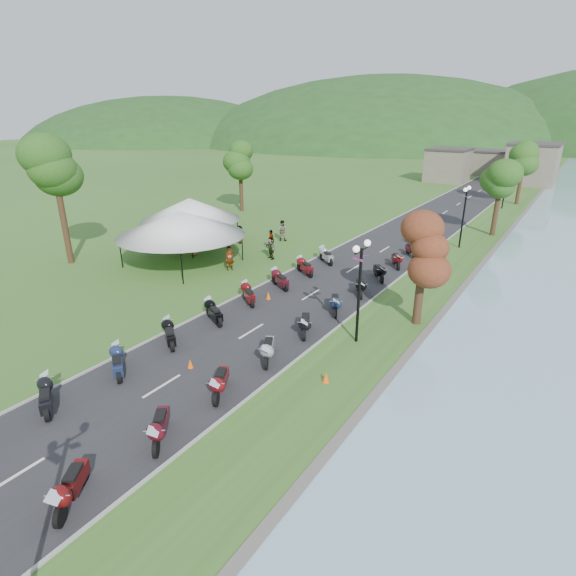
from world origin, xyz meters
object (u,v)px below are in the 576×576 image
Objects in this scene: pedestrian_a at (230,270)px; pedestrian_c at (240,243)px; pedestrian_b at (282,240)px; vendor_tent_main at (182,238)px.

pedestrian_a is 1.14× the size of pedestrian_c.
pedestrian_c is at bearing 23.44° from pedestrian_b.
pedestrian_a is at bearing 74.40° from pedestrian_b.
vendor_tent_main is 4.40m from pedestrian_a.
pedestrian_b is 3.77m from pedestrian_c.
pedestrian_b reaches higher than pedestrian_c.
pedestrian_a is 8.87m from pedestrian_b.
vendor_tent_main is at bearing 134.45° from pedestrian_a.
vendor_tent_main is 7.01m from pedestrian_c.
vendor_tent_main is 10.04m from pedestrian_b.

